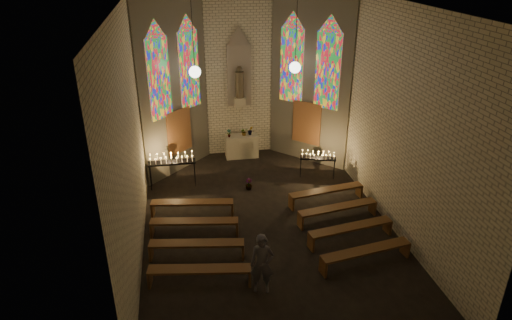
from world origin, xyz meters
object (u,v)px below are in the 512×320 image
at_px(visitor, 262,264).
at_px(votive_stand_left, 172,160).
at_px(aisle_flower_pot, 249,184).
at_px(altar, 242,146).
at_px(votive_stand_right, 318,156).

bearing_deg(visitor, votive_stand_left, 121.38).
distance_m(aisle_flower_pot, visitor, 5.66).
distance_m(altar, aisle_flower_pot, 3.02).
bearing_deg(aisle_flower_pot, altar, 86.27).
bearing_deg(altar, votive_stand_left, -143.26).
height_order(aisle_flower_pot, votive_stand_right, votive_stand_right).
xyz_separation_m(votive_stand_left, visitor, (2.23, -6.35, -0.25)).
height_order(votive_stand_left, visitor, visitor).
bearing_deg(aisle_flower_pot, votive_stand_left, 164.83).
height_order(altar, votive_stand_right, votive_stand_right).
bearing_deg(votive_stand_right, visitor, -101.65).
distance_m(altar, votive_stand_right, 3.64).
bearing_deg(votive_stand_left, altar, 36.73).
bearing_deg(aisle_flower_pot, visitor, -95.83).
bearing_deg(votive_stand_left, votive_stand_right, -2.08).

